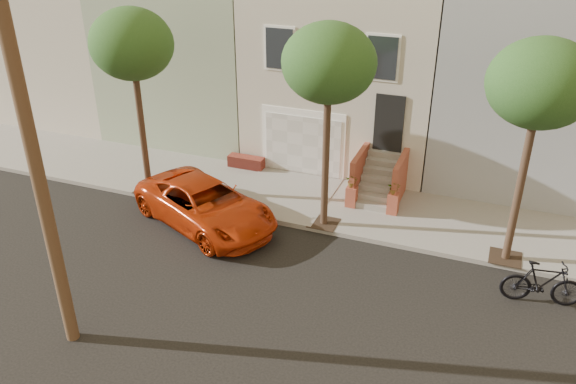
% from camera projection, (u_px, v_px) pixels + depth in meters
% --- Properties ---
extents(ground, '(90.00, 90.00, 0.00)m').
position_uv_depth(ground, '(243.00, 289.00, 15.48)').
color(ground, black).
rests_on(ground, ground).
extents(sidewalk, '(40.00, 3.70, 0.15)m').
position_uv_depth(sidewalk, '(309.00, 200.00, 19.88)').
color(sidewalk, gray).
rests_on(sidewalk, ground).
extents(house_row, '(33.10, 11.70, 7.00)m').
position_uv_depth(house_row, '(358.00, 58.00, 23.10)').
color(house_row, '#BAB09F').
rests_on(house_row, sidewalk).
extents(tree_left, '(2.70, 2.57, 6.30)m').
position_uv_depth(tree_left, '(132.00, 45.00, 18.08)').
color(tree_left, '#2D2116').
rests_on(tree_left, sidewalk).
extents(tree_mid, '(2.70, 2.57, 6.30)m').
position_uv_depth(tree_mid, '(329.00, 64.00, 16.00)').
color(tree_mid, '#2D2116').
rests_on(tree_mid, sidewalk).
extents(tree_right, '(2.70, 2.57, 6.30)m').
position_uv_depth(tree_right, '(541.00, 85.00, 14.23)').
color(tree_right, '#2D2116').
rests_on(tree_right, sidewalk).
extents(pickup_truck, '(5.70, 4.30, 1.44)m').
position_uv_depth(pickup_truck, '(205.00, 205.00, 18.23)').
color(pickup_truck, '#B42C09').
rests_on(pickup_truck, ground).
extents(motorcycle, '(2.11, 0.90, 1.23)m').
position_uv_depth(motorcycle, '(543.00, 283.00, 14.69)').
color(motorcycle, black).
rests_on(motorcycle, ground).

